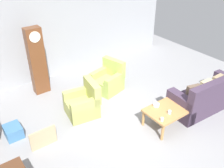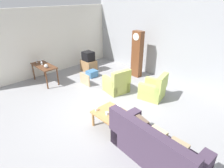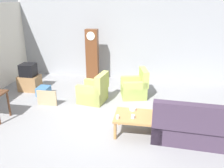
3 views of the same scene
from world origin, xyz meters
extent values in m
plane|color=gray|center=(0.00, 0.00, 0.00)|extent=(10.40, 10.40, 0.00)
cube|color=#9EA0A5|center=(0.00, 3.60, 1.60)|extent=(8.40, 0.16, 3.20)
cube|color=#423347|center=(2.18, -0.55, 0.22)|extent=(2.15, 0.97, 0.44)
cube|color=#423347|center=(2.16, -0.91, 0.74)|extent=(2.11, 0.33, 0.60)
cube|color=#423347|center=(1.25, -0.49, 0.34)|extent=(0.29, 0.85, 0.68)
cube|color=#C6B284|center=(2.18, -0.50, 0.62)|extent=(0.37, 0.15, 0.36)
cube|color=brown|center=(1.70, -0.47, 0.62)|extent=(0.38, 0.20, 0.36)
cube|color=tan|center=(-0.71, 1.13, 0.20)|extent=(0.87, 0.87, 0.40)
cube|color=tan|center=(-0.39, 1.08, 0.66)|extent=(0.30, 0.78, 0.52)
cube|color=tan|center=(-0.66, 1.42, 0.30)|extent=(0.78, 0.28, 0.60)
cube|color=tan|center=(-0.76, 0.83, 0.30)|extent=(0.78, 0.28, 0.60)
cube|color=#AEC35D|center=(0.51, 1.70, 0.20)|extent=(0.92, 0.92, 0.40)
cube|color=#AEC35D|center=(0.82, 1.78, 0.66)|extent=(0.35, 0.78, 0.52)
cube|color=#AEC35D|center=(0.44, 1.99, 0.30)|extent=(0.78, 0.33, 0.60)
cube|color=#AEC35D|center=(0.58, 1.41, 0.30)|extent=(0.78, 0.33, 0.60)
cube|color=#B27F47|center=(0.72, -0.48, 0.44)|extent=(0.96, 0.76, 0.05)
cylinder|color=#B27F47|center=(0.30, -0.80, 0.21)|extent=(0.07, 0.07, 0.42)
cylinder|color=#B27F47|center=(1.15, -0.80, 0.21)|extent=(0.07, 0.07, 0.42)
cylinder|color=#B27F47|center=(0.30, -0.15, 0.21)|extent=(0.07, 0.07, 0.42)
cylinder|color=#B27F47|center=(1.15, -0.15, 0.21)|extent=(0.07, 0.07, 0.42)
cylinder|color=#56331E|center=(-2.70, -0.18, 0.36)|extent=(0.06, 0.06, 0.71)
cube|color=brown|center=(-1.12, 2.83, 1.00)|extent=(0.44, 0.28, 1.99)
cylinder|color=silver|center=(-1.12, 2.68, 1.77)|extent=(0.30, 0.02, 0.30)
cube|color=#997047|center=(-3.08, 1.67, 0.26)|extent=(0.68, 0.52, 0.53)
cube|color=black|center=(-3.08, 1.67, 0.74)|extent=(0.48, 0.44, 0.42)
cube|color=tan|center=(-1.98, 0.61, 0.23)|extent=(0.60, 0.05, 0.46)
cube|color=teal|center=(-2.43, 1.34, 0.14)|extent=(0.37, 0.44, 0.28)
cylinder|color=white|center=(0.34, -0.71, 0.51)|extent=(0.07, 0.07, 0.09)
cylinder|color=silver|center=(0.68, -0.62, 0.51)|extent=(0.08, 0.08, 0.08)
cylinder|color=white|center=(0.64, -0.22, 0.50)|extent=(0.16, 0.16, 0.07)
camera|label=1|loc=(-3.16, -3.58, 4.08)|focal=39.75mm
camera|label=2|loc=(3.70, -3.37, 3.36)|focal=29.86mm
camera|label=3|loc=(1.00, -5.34, 3.06)|focal=37.46mm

